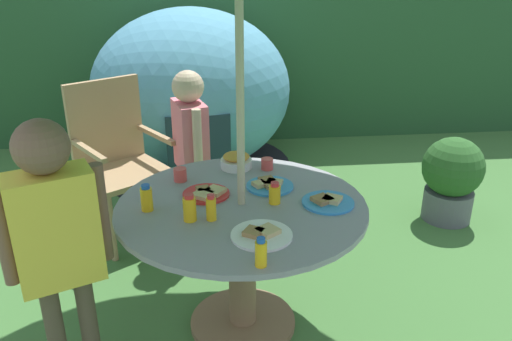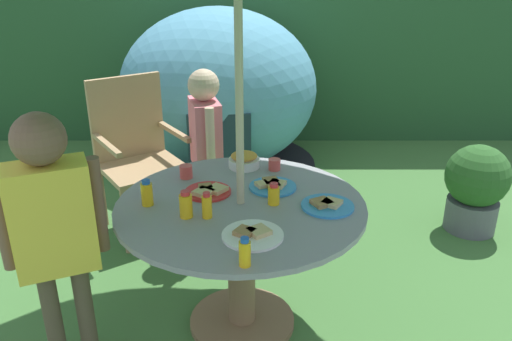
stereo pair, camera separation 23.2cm
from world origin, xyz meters
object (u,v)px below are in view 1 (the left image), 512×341
Objects in this scene: child_in_pink_shirt at (191,136)px; plate_center_front at (328,202)px; plate_center_back at (269,185)px; cup_near at (180,175)px; juice_bottle_far_left at (275,194)px; dome_tent at (192,91)px; wooden_chair at (117,152)px; child_in_yellow_shirt at (55,229)px; plate_mid_right at (207,193)px; juice_bottle_mid_left at (147,198)px; plate_near_left at (262,234)px; garden_table at (242,239)px; juice_bottle_far_right at (261,253)px; cup_far at (267,164)px; juice_bottle_front_edge at (211,208)px; juice_bottle_near_right at (190,208)px; potted_plant at (452,177)px; snack_bowl at (236,161)px.

child_in_pink_shirt is 4.68× the size of plate_center_front.
plate_center_back is 0.46m from cup_near.
dome_tent is at bearing 100.31° from juice_bottle_far_left.
child_in_yellow_shirt reaches higher than wooden_chair.
plate_mid_right is 1.80× the size of juice_bottle_mid_left.
wooden_chair is 4.03× the size of plate_near_left.
plate_center_front is (0.40, -0.04, 0.20)m from garden_table.
juice_bottle_far_right is (0.28, -2.74, 0.07)m from dome_tent.
garden_table is 0.49m from cup_far.
child_in_pink_shirt reaches higher than juice_bottle_mid_left.
garden_table is at bearing 45.20° from juice_bottle_front_edge.
plate_center_front is (0.65, -2.26, 0.02)m from dome_tent.
juice_bottle_near_right reaches higher than juice_bottle_far_right.
child_in_yellow_shirt is at bearing -104.94° from dome_tent.
plate_near_left is 0.47m from plate_mid_right.
juice_bottle_front_edge is at bearing 140.21° from plate_near_left.
cup_near is (0.14, 0.31, -0.02)m from juice_bottle_mid_left.
dome_tent is 7.81× the size of plate_center_back.
potted_plant is 1.78m from juice_bottle_far_left.
juice_bottle_near_right is at bearing -101.95° from wooden_chair.
cup_near reaches higher than garden_table.
juice_bottle_front_edge is (0.59, -1.23, 0.18)m from wooden_chair.
dome_tent reaches higher than plate_center_back.
juice_bottle_near_right and juice_bottle_mid_left have the same top height.
plate_center_front is at bearing -50.84° from snack_bowl.
potted_plant is at bearing 41.93° from plate_center_front.
plate_mid_right is 1.88× the size of juice_bottle_front_edge.
plate_near_left is 0.22m from juice_bottle_far_right.
snack_bowl is at bearing 25.93° from cup_near.
dome_tent is 2.09m from plate_center_back.
juice_bottle_far_right is at bearing -135.13° from potted_plant.
juice_bottle_far_right is (-0.12, -0.51, 0.01)m from juice_bottle_far_left.
dome_tent reaches higher than potted_plant.
cup_far is (0.92, 0.72, -0.06)m from child_in_yellow_shirt.
child_in_yellow_shirt is (-2.31, -1.31, 0.46)m from potted_plant.
juice_bottle_mid_left is (-0.18, -0.92, 0.03)m from child_in_pink_shirt.
juice_bottle_mid_left is (-0.49, 0.29, 0.05)m from plate_near_left.
cup_far is (0.33, 0.30, 0.02)m from plate_mid_right.
juice_bottle_front_edge is (0.29, -0.12, -0.00)m from juice_bottle_mid_left.
wooden_chair is at bearing 134.06° from plate_center_back.
juice_bottle_far_left reaches higher than potted_plant.
child_in_pink_shirt reaches higher than cup_far.
juice_bottle_far_left is at bearing -85.09° from wooden_chair.
wooden_chair is 1.68× the size of potted_plant.
child_in_yellow_shirt reaches higher than juice_bottle_far_left.
dome_tent is (0.48, 1.14, 0.11)m from wooden_chair.
wooden_chair is at bearing 177.80° from potted_plant.
child_in_yellow_shirt reaches higher than snack_bowl.
snack_bowl reaches higher than garden_table.
snack_bowl is at bearing 167.01° from cup_far.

